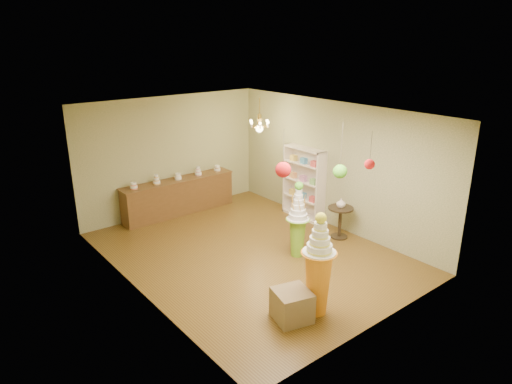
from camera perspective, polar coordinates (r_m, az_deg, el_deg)
floor at (r=9.80m, az=-0.74°, el=-7.64°), size 6.50×6.50×0.00m
ceiling at (r=8.87m, az=-0.82°, el=9.96°), size 6.50×6.50×0.00m
wall_back at (r=11.85m, az=-10.54°, el=4.55°), size 5.00×0.04×3.00m
wall_front at (r=7.12m, az=15.64°, el=-5.72°), size 5.00×0.04×3.00m
wall_left at (r=8.02m, az=-15.00°, el=-2.82°), size 0.04×6.50×3.00m
wall_right at (r=10.87m, az=9.67°, el=3.30°), size 0.04×6.50×3.00m
pedestal_green at (r=9.48m, az=5.23°, el=-4.41°), size 0.48×0.48×1.63m
pedestal_orange at (r=7.60m, az=7.77°, el=-10.14°), size 0.62×0.62×1.79m
burlap_riser at (r=7.62m, az=4.53°, el=-13.93°), size 0.69×0.69×0.51m
sideboard at (r=11.91m, az=-9.60°, el=-0.47°), size 3.04×0.54×1.16m
shelving_unit at (r=11.45m, az=6.00°, el=1.15°), size 0.33×1.20×1.80m
round_table at (r=10.51m, az=10.47°, el=-3.23°), size 0.70×0.70×0.73m
vase at (r=10.38m, az=10.59°, el=-1.36°), size 0.25×0.25×0.21m
pom_red_left at (r=7.43m, az=3.41°, el=2.81°), size 0.26×0.26×0.80m
pom_green_mid at (r=8.41m, az=10.46°, el=2.56°), size 0.26×0.26×1.07m
pom_red_right at (r=7.40m, az=14.01°, el=3.40°), size 0.17×0.17×0.61m
chandelier at (r=11.15m, az=0.43°, el=8.20°), size 0.58×0.58×0.85m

